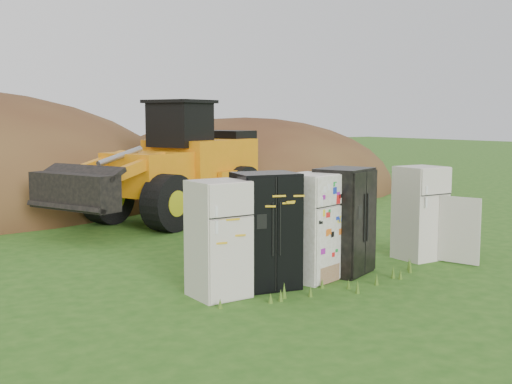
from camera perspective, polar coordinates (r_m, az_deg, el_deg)
ground at (r=11.78m, az=6.65°, el=-7.33°), size 120.00×120.00×0.00m
fridge_leftmost at (r=10.18m, az=-3.37°, el=-4.19°), size 0.83×0.79×1.85m
fridge_black_side at (r=10.68m, az=0.87°, el=-3.44°), size 1.16×0.99×1.93m
fridge_sticker at (r=11.23m, az=4.88°, el=-3.13°), size 1.00×0.96×1.87m
fridge_dark_mid at (r=11.79m, az=7.80°, el=-2.56°), size 1.21×1.11×1.93m
fridge_open_door at (r=13.28m, az=14.38°, el=-1.80°), size 0.88×0.82×1.87m
wheel_loader at (r=17.40m, az=-8.50°, el=2.70°), size 7.40×5.14×3.32m
dirt_mound_right at (r=24.44m, az=-0.99°, el=-0.01°), size 12.83×9.41×5.67m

